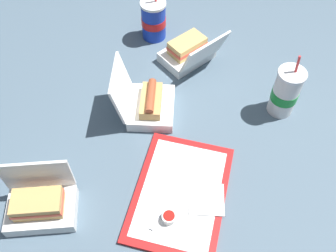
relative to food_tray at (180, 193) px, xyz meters
name	(u,v)px	position (x,y,z in m)	size (l,w,h in m)	color
ground_plane	(168,136)	(0.20, 0.06, -0.01)	(3.20, 3.20, 0.00)	#4C6070
food_tray	(180,193)	(0.00, 0.00, 0.00)	(0.40, 0.31, 0.01)	red
ketchup_cup	(169,217)	(-0.09, 0.03, 0.02)	(0.04, 0.04, 0.02)	white
napkin_stack	(207,199)	(-0.02, -0.08, 0.01)	(0.10, 0.10, 0.00)	white
plastic_fork	(160,212)	(-0.07, 0.05, 0.01)	(0.11, 0.01, 0.01)	white
clamshell_hotdog_center	(148,103)	(0.30, 0.13, 0.04)	(0.19, 0.20, 0.19)	white
clamshell_sandwich_corner	(189,52)	(0.56, 0.01, 0.04)	(0.26, 0.26, 0.16)	white
clamshell_sandwich_right	(40,204)	(-0.09, 0.38, 0.04)	(0.17, 0.21, 0.16)	white
soda_cup_back	(285,92)	(0.35, -0.31, 0.08)	(0.09, 0.09, 0.24)	white
soda_cup_right	(154,20)	(0.68, 0.16, 0.07)	(0.10, 0.10, 0.22)	#1938B7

